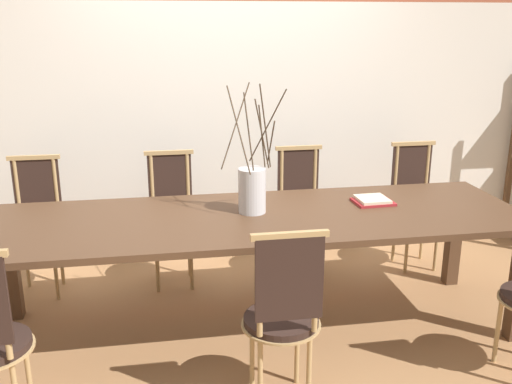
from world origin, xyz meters
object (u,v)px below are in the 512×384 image
at_px(chair_far_center, 301,207).
at_px(book_stack, 373,201).
at_px(vase_centerpiece, 252,189).
at_px(dining_table, 256,227).

bearing_deg(chair_far_center, book_stack, 114.45).
bearing_deg(vase_centerpiece, dining_table, -81.30).
distance_m(chair_far_center, book_stack, 0.78).
relative_size(dining_table, chair_far_center, 3.35).
relative_size(vase_centerpiece, book_stack, 3.11).
bearing_deg(dining_table, vase_centerpiece, 98.70).
height_order(dining_table, chair_far_center, chair_far_center).
xyz_separation_m(dining_table, chair_far_center, (0.49, 0.79, -0.15)).
bearing_deg(chair_far_center, dining_table, 58.54).
relative_size(dining_table, vase_centerpiece, 4.15).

